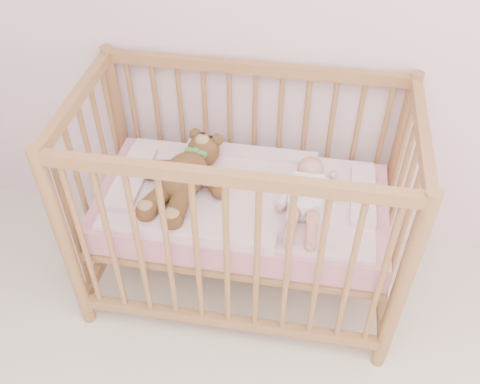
# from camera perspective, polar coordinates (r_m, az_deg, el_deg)

# --- Properties ---
(crib) EXTENTS (1.36, 0.76, 1.00)m
(crib) POSITION_cam_1_polar(r_m,az_deg,el_deg) (2.29, 0.21, -1.35)
(crib) COLOR #A88047
(crib) RESTS_ON floor
(mattress) EXTENTS (1.22, 0.62, 0.13)m
(mattress) POSITION_cam_1_polar(r_m,az_deg,el_deg) (2.30, 0.21, -1.62)
(mattress) COLOR pink
(mattress) RESTS_ON crib
(blanket) EXTENTS (1.10, 0.58, 0.06)m
(blanket) POSITION_cam_1_polar(r_m,az_deg,el_deg) (2.25, 0.21, -0.26)
(blanket) COLOR #F4A8B9
(blanket) RESTS_ON mattress
(baby) EXTENTS (0.26, 0.52, 0.12)m
(baby) POSITION_cam_1_polar(r_m,az_deg,el_deg) (2.17, 7.11, 0.02)
(baby) COLOR white
(baby) RESTS_ON blanket
(teddy_bear) EXTENTS (0.51, 0.64, 0.16)m
(teddy_bear) POSITION_cam_1_polar(r_m,az_deg,el_deg) (2.22, -6.01, 1.70)
(teddy_bear) COLOR brown
(teddy_bear) RESTS_ON blanket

